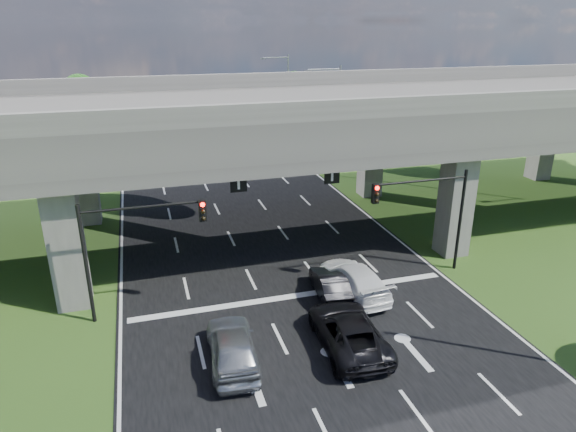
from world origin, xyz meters
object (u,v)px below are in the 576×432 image
signal_right (429,205)px  car_white (353,279)px  streetlight_far (335,113)px  streetlight_beyond (285,91)px  car_trailing (348,331)px  car_dark (330,284)px  car_silver (232,346)px  signal_left (132,237)px

signal_right → car_white: (-4.71, -0.94, -3.36)m
streetlight_far → car_white: streetlight_far is taller
streetlight_beyond → car_trailing: 42.71m
car_white → car_trailing: (-2.15, -4.41, -0.02)m
car_dark → car_white: car_white is taller
streetlight_far → streetlight_beyond: size_ratio=1.00×
streetlight_beyond → car_trailing: size_ratio=1.79×
car_dark → car_trailing: car_trailing is taller
signal_right → streetlight_beyond: 36.17m
streetlight_beyond → car_silver: 43.84m
car_silver → car_dark: (5.97, 4.15, -0.16)m
car_dark → signal_right: bearing=-164.3°
streetlight_beyond → car_silver: bearing=-109.1°
signal_right → car_trailing: 9.34m
signal_left → car_dark: bearing=-5.6°
signal_right → streetlight_far: size_ratio=0.60×
car_dark → car_silver: bearing=41.6°
streetlight_far → car_dark: 23.16m
signal_left → car_dark: 10.28m
car_dark → car_trailing: size_ratio=0.74×
streetlight_beyond → streetlight_far: bearing=-90.0°
car_dark → streetlight_beyond: bearing=-95.8°
signal_left → car_silver: signal_left is taller
streetlight_beyond → car_dark: (-8.30, -37.00, -5.14)m
streetlight_beyond → car_silver: (-14.27, -41.15, -4.98)m
streetlight_beyond → car_dark: 38.27m
car_silver → car_white: 8.38m
signal_left → streetlight_beyond: bearing=63.6°
car_white → car_trailing: size_ratio=0.98×
car_dark → car_white: (1.31, 0.00, 0.11)m
signal_right → streetlight_far: 20.25m
signal_left → car_dark: (9.62, -0.94, -3.48)m
signal_left → streetlight_far: (17.92, 20.06, 1.66)m
signal_left → car_trailing: bearing=-31.4°
signal_right → car_dark: size_ratio=1.46×
signal_left → streetlight_far: streetlight_far is taller
car_silver → streetlight_beyond: bearing=-105.0°
car_dark → car_trailing: 4.49m
streetlight_far → car_silver: size_ratio=2.04×
streetlight_far → car_trailing: 27.47m
car_silver → car_trailing: car_silver is taller
signal_right → streetlight_beyond: size_ratio=0.60×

